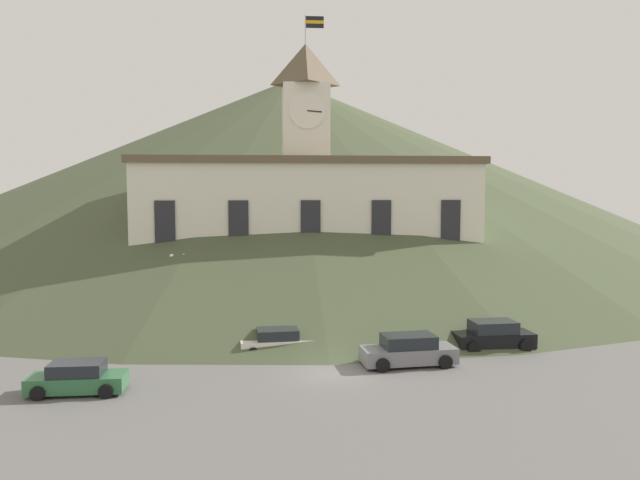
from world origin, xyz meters
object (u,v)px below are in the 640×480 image
at_px(street_lamp_far_right, 304,274).
at_px(car_gray_pickup, 408,351).
at_px(street_lamp_left, 178,272).
at_px(car_red_sedan, 165,333).
at_px(street_lamp_far_left, 438,272).
at_px(pedestrian, 364,315).
at_px(car_silver_hatch, 336,326).
at_px(car_black_suv, 493,336).
at_px(car_green_wagon, 77,379).
at_px(car_white_taxi, 278,342).

height_order(street_lamp_far_right, car_gray_pickup, street_lamp_far_right).
bearing_deg(street_lamp_left, car_red_sedan, -89.69).
relative_size(street_lamp_far_left, pedestrian, 2.83).
xyz_separation_m(street_lamp_far_right, street_lamp_far_left, (10.48, 0.00, 0.04)).
xyz_separation_m(street_lamp_far_left, car_silver_hatch, (-8.67, -5.77, -2.81)).
height_order(car_black_suv, car_green_wagon, car_black_suv).
bearing_deg(car_silver_hatch, car_green_wagon, -144.95).
xyz_separation_m(car_red_sedan, pedestrian, (13.49, 3.40, 0.25)).
relative_size(street_lamp_far_left, car_white_taxi, 1.03).
bearing_deg(car_gray_pickup, car_black_suv, 20.72).
xyz_separation_m(car_white_taxi, car_green_wagon, (-9.89, -6.54, 0.02)).
height_order(street_lamp_left, car_silver_hatch, street_lamp_left).
bearing_deg(street_lamp_left, car_silver_hatch, -27.10).
distance_m(street_lamp_far_right, car_black_suv, 15.32).
bearing_deg(street_lamp_far_left, car_black_suv, -86.32).
height_order(car_silver_hatch, pedestrian, pedestrian).
bearing_deg(car_red_sedan, car_white_taxi, -22.05).
relative_size(street_lamp_left, street_lamp_far_left, 1.06).
bearing_deg(pedestrian, street_lamp_far_right, 147.27).
bearing_deg(car_white_taxi, car_gray_pickup, 151.61).
bearing_deg(car_red_sedan, street_lamp_left, 90.54).
height_order(street_lamp_far_left, car_red_sedan, street_lamp_far_left).
xyz_separation_m(street_lamp_far_right, car_gray_pickup, (5.11, -13.16, -2.66)).
relative_size(car_white_taxi, pedestrian, 2.73).
bearing_deg(street_lamp_far_right, car_white_taxi, -102.52).
bearing_deg(pedestrian, car_silver_hatch, -127.56).
relative_size(car_green_wagon, pedestrian, 2.73).
bearing_deg(street_lamp_far_left, car_green_wagon, -143.84).
height_order(car_black_suv, car_white_taxi, car_black_suv).
height_order(street_lamp_far_right, car_white_taxi, street_lamp_far_right).
bearing_deg(car_gray_pickup, car_red_sedan, 151.55).
distance_m(car_red_sedan, car_gray_pickup, 15.78).
bearing_deg(car_red_sedan, street_lamp_far_left, 19.64).
distance_m(car_red_sedan, pedestrian, 13.91).
bearing_deg(car_gray_pickup, car_white_taxi, 150.91).
distance_m(street_lamp_left, car_silver_hatch, 13.01).
bearing_deg(car_black_suv, street_lamp_far_right, 133.93).
distance_m(car_white_taxi, car_green_wagon, 11.85).
relative_size(street_lamp_far_right, pedestrian, 2.80).
bearing_deg(car_black_suv, street_lamp_far_left, 90.08).
xyz_separation_m(street_lamp_far_left, car_gray_pickup, (-5.36, -13.16, -2.69)).
relative_size(car_black_suv, car_gray_pickup, 0.92).
relative_size(car_red_sedan, car_white_taxi, 0.95).
bearing_deg(car_green_wagon, pedestrian, 37.94).
height_order(street_lamp_left, street_lamp_far_left, street_lamp_left).
distance_m(car_white_taxi, car_gray_pickup, 8.00).
xyz_separation_m(car_green_wagon, pedestrian, (16.17, 12.89, 0.21)).
xyz_separation_m(street_lamp_far_left, car_green_wagon, (-22.58, -16.50, -2.79)).
bearing_deg(car_white_taxi, car_black_suv, 174.19).
bearing_deg(car_gray_pickup, street_lamp_left, 132.40).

